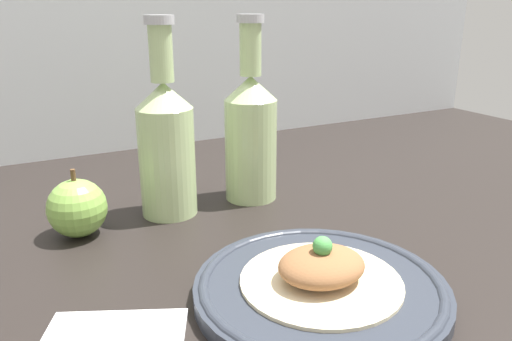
{
  "coord_description": "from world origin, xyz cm",
  "views": [
    {
      "loc": [
        -30.06,
        -50.06,
        29.1
      ],
      "look_at": [
        -3.02,
        1.32,
        9.74
      ],
      "focal_mm": 35.0,
      "sensor_mm": 36.0,
      "label": 1
    }
  ],
  "objects_px": {
    "plate": "(321,288)",
    "plated_food": "(321,270)",
    "apple": "(77,208)",
    "cider_bottle_left": "(166,143)",
    "cider_bottle_right": "(251,132)"
  },
  "relations": [
    {
      "from": "plated_food",
      "to": "cider_bottle_left",
      "type": "height_order",
      "value": "cider_bottle_left"
    },
    {
      "from": "plated_food",
      "to": "cider_bottle_left",
      "type": "distance_m",
      "value": 0.31
    },
    {
      "from": "cider_bottle_left",
      "to": "apple",
      "type": "bearing_deg",
      "value": -172.83
    },
    {
      "from": "plate",
      "to": "plated_food",
      "type": "height_order",
      "value": "plated_food"
    },
    {
      "from": "plate",
      "to": "cider_bottle_left",
      "type": "relative_size",
      "value": 0.95
    },
    {
      "from": "cider_bottle_left",
      "to": "plate",
      "type": "bearing_deg",
      "value": -76.94
    },
    {
      "from": "plated_food",
      "to": "cider_bottle_right",
      "type": "height_order",
      "value": "cider_bottle_right"
    },
    {
      "from": "plate",
      "to": "apple",
      "type": "distance_m",
      "value": 0.34
    },
    {
      "from": "cider_bottle_right",
      "to": "apple",
      "type": "bearing_deg",
      "value": -176.45
    },
    {
      "from": "plated_food",
      "to": "apple",
      "type": "xyz_separation_m",
      "value": [
        -0.2,
        0.27,
        0.01
      ]
    },
    {
      "from": "cider_bottle_right",
      "to": "apple",
      "type": "xyz_separation_m",
      "value": [
        -0.26,
        -0.02,
        -0.07
      ]
    },
    {
      "from": "cider_bottle_left",
      "to": "cider_bottle_right",
      "type": "relative_size",
      "value": 1.0
    },
    {
      "from": "apple",
      "to": "cider_bottle_left",
      "type": "bearing_deg",
      "value": 7.17
    },
    {
      "from": "plate",
      "to": "cider_bottle_left",
      "type": "distance_m",
      "value": 0.31
    },
    {
      "from": "cider_bottle_left",
      "to": "cider_bottle_right",
      "type": "height_order",
      "value": "same"
    }
  ]
}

